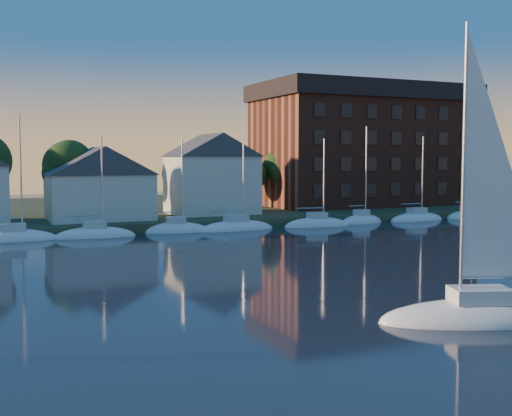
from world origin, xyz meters
TOP-DOWN VIEW (x-y plane):
  - shoreline_land at (0.00, 75.00)m, footprint 160.00×50.00m
  - wooden_dock at (0.00, 52.00)m, footprint 120.00×3.00m
  - clubhouse_centre at (-6.00, 57.00)m, footprint 11.55×8.40m
  - clubhouse_east at (8.00, 59.00)m, footprint 10.50×8.40m
  - condo_block at (34.00, 64.95)m, footprint 31.00×17.00m
  - tree_line at (2.00, 63.00)m, footprint 93.40×5.40m
  - moored_fleet at (0.00, 49.00)m, footprint 87.50×2.40m
  - hero_sailboat at (3.04, 8.25)m, footprint 10.40×6.49m

SIDE VIEW (x-z plane):
  - shoreline_land at x=0.00m, z-range -1.00..1.00m
  - wooden_dock at x=0.00m, z-range -0.50..0.50m
  - moored_fleet at x=0.00m, z-range -5.93..6.12m
  - hero_sailboat at x=3.04m, z-range -7.01..8.26m
  - clubhouse_centre at x=-6.00m, z-range 1.09..9.17m
  - clubhouse_east at x=8.00m, z-range 1.10..10.90m
  - tree_line at x=2.00m, z-range 2.73..11.63m
  - condo_block at x=34.00m, z-range 1.09..18.49m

